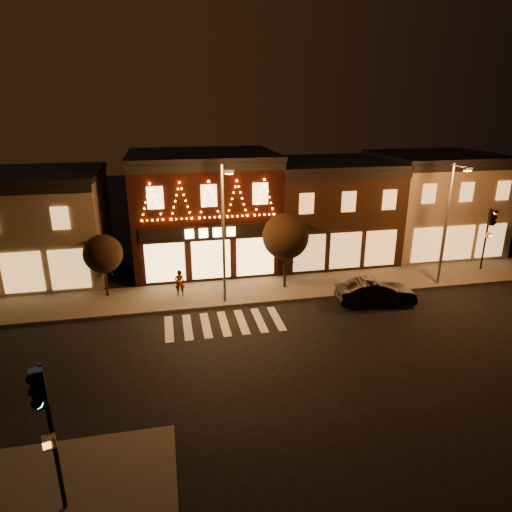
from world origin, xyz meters
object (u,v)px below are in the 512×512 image
object	(u,v)px
streetlamp_mid	(224,225)
pedestrian	(180,283)
dark_sedan	(376,292)
traffic_signal_near	(45,414)

from	to	relation	value
streetlamp_mid	pedestrian	xyz separation A→B (m)	(-2.65, 1.67, -3.99)
pedestrian	streetlamp_mid	bearing A→B (deg)	146.93
streetlamp_mid	dark_sedan	xyz separation A→B (m)	(8.86, -1.70, -4.21)
traffic_signal_near	pedestrian	xyz separation A→B (m)	(4.16, 15.16, -2.65)
traffic_signal_near	dark_sedan	xyz separation A→B (m)	(15.66, 11.79, -2.87)
traffic_signal_near	streetlamp_mid	size ratio (longest dim) A/B	0.60
dark_sedan	traffic_signal_near	bearing A→B (deg)	133.13
traffic_signal_near	dark_sedan	distance (m)	19.81
pedestrian	dark_sedan	bearing A→B (deg)	162.87
streetlamp_mid	dark_sedan	distance (m)	9.96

